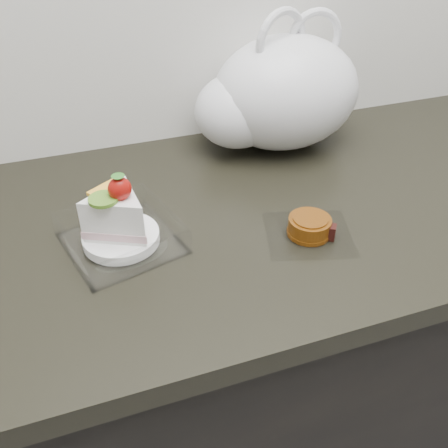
# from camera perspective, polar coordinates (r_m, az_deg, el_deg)

# --- Properties ---
(counter) EXTENTS (2.04, 0.64, 0.90)m
(counter) POSITION_cam_1_polar(r_m,az_deg,el_deg) (1.23, 4.73, -14.94)
(counter) COLOR black
(counter) RESTS_ON ground
(cake_tray) EXTENTS (0.20, 0.20, 0.13)m
(cake_tray) POSITION_cam_1_polar(r_m,az_deg,el_deg) (0.81, -11.86, -0.26)
(cake_tray) COLOR white
(cake_tray) RESTS_ON counter
(mooncake_wrap) EXTENTS (0.17, 0.17, 0.03)m
(mooncake_wrap) POSITION_cam_1_polar(r_m,az_deg,el_deg) (0.84, 9.80, -0.43)
(mooncake_wrap) COLOR white
(mooncake_wrap) RESTS_ON counter
(plastic_bag) EXTENTS (0.38, 0.29, 0.29)m
(plastic_bag) POSITION_cam_1_polar(r_m,az_deg,el_deg) (1.06, 6.04, 14.41)
(plastic_bag) COLOR silver
(plastic_bag) RESTS_ON counter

